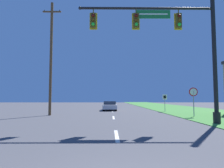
% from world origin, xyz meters
% --- Properties ---
extents(grass_verge_right, '(10.00, 110.00, 0.04)m').
position_xyz_m(grass_verge_right, '(10.50, 30.00, 0.02)').
color(grass_verge_right, '#428438').
rests_on(grass_verge_right, ground).
extents(road_center_line, '(0.16, 34.80, 0.01)m').
position_xyz_m(road_center_line, '(0.00, 22.00, 0.01)').
color(road_center_line, silver).
rests_on(road_center_line, ground).
extents(signal_mast, '(8.96, 0.47, 8.27)m').
position_xyz_m(signal_mast, '(4.06, 9.89, 5.18)').
color(signal_mast, black).
rests_on(signal_mast, grass_verge_right).
extents(car_ahead, '(1.84, 4.62, 1.19)m').
position_xyz_m(car_ahead, '(-0.34, 24.51, 0.61)').
color(car_ahead, black).
rests_on(car_ahead, ground).
extents(stop_sign, '(0.76, 0.07, 2.50)m').
position_xyz_m(stop_sign, '(6.95, 14.63, 1.86)').
color(stop_sign, gray).
rests_on(stop_sign, grass_verge_right).
extents(route_sign_post, '(0.55, 0.06, 2.03)m').
position_xyz_m(route_sign_post, '(6.32, 21.46, 1.53)').
color(route_sign_post, gray).
rests_on(route_sign_post, grass_verge_right).
extents(utility_pole_near, '(1.80, 0.26, 11.00)m').
position_xyz_m(utility_pole_near, '(-6.00, 16.41, 5.66)').
color(utility_pole_near, brown).
rests_on(utility_pole_near, ground).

